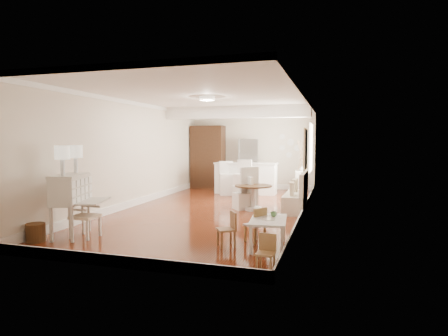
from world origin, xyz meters
The scene contains 20 objects.
room centered at (0.04, 0.32, 1.98)m, with size 9.00×9.04×2.82m.
secretary_bureau centered at (-1.70, -3.24, 0.58)m, with size 0.90×0.92×1.15m, color beige.
gustavian_armchair centered at (-1.41, -3.22, 0.40)m, with size 0.46×0.46×0.80m, color silver.
wicker_basket centered at (-2.05, -3.73, 0.16)m, with size 0.32×0.32×0.32m, color #4C2F18.
kids_table centered at (1.90, -2.91, 0.24)m, with size 0.57×0.96×0.48m, color white.
kids_chair_a centered at (1.22, -3.06, 0.30)m, with size 0.29×0.29×0.59m, color #956B43.
kids_chair_b centered at (1.62, -2.66, 0.31)m, with size 0.30×0.30×0.62m, color #AF874F.
kids_chair_c centered at (2.06, -4.04, 0.25)m, with size 0.24×0.24×0.51m, color #B18250.
banquette centered at (1.99, 0.50, 0.49)m, with size 0.52×1.60×0.98m, color silver.
dining_table centered at (0.97, 0.25, 0.32)m, with size 0.94×0.94×0.64m, color #4C2F18.
slip_chair_near centered at (0.67, 0.33, 0.42)m, with size 0.39×0.41×0.83m, color white.
slip_chair_far centered at (0.65, 0.67, 0.54)m, with size 0.51×0.53×1.08m, color silver.
breakfast_counter centered at (0.10, 3.10, 0.52)m, with size 2.05×0.65×1.03m, color white.
bar_stool_left centered at (-0.43, 2.63, 0.54)m, with size 0.44×0.44×1.09m, color white.
bar_stool_right centered at (0.18, 2.34, 0.58)m, with size 0.46×0.46×1.16m, color white.
pantry_cabinet centered at (-1.60, 4.18, 1.15)m, with size 1.20×0.60×2.30m, color #381E11.
fridge centered at (0.30, 4.15, 0.90)m, with size 0.75×0.65×1.80m, color silver.
sideboard centered at (1.89, 3.27, 0.39)m, with size 0.36×0.82×0.78m, color beige.
pencil_cup centered at (1.95, -2.71, 0.52)m, with size 0.11×0.11×0.08m, color #61A761.
branch_vase centered at (1.91, 3.29, 0.87)m, with size 0.16×0.16×0.16m, color silver.
Camera 1 is at (2.93, -8.93, 1.77)m, focal length 30.00 mm.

